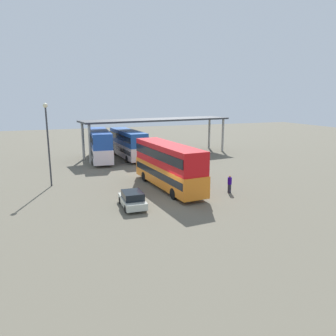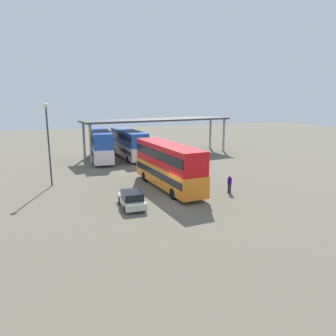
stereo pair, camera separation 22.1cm
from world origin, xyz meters
name	(u,v)px [view 2 (the right image)]	position (x,y,z in m)	size (l,w,h in m)	color
ground_plane	(175,201)	(0.00, 0.00, 0.00)	(140.00, 140.00, 0.00)	#645E4F
double_decker_main	(168,164)	(0.81, 4.07, 2.38)	(3.44, 11.44, 4.35)	orange
parked_hatchback	(132,199)	(-3.90, -0.30, 0.67)	(1.77, 3.73, 1.35)	beige
double_decker_near_canopy	(101,144)	(-3.17, 20.66, 2.32)	(3.30, 11.07, 4.24)	white
double_decker_mid_row	(129,143)	(0.95, 21.10, 2.23)	(3.24, 11.08, 4.05)	silver
depot_canopy	(158,121)	(5.83, 21.90, 5.17)	(23.53, 7.99, 5.53)	#33353A
lamppost_tall	(48,135)	(-9.92, 8.83, 5.12)	(0.44, 0.44, 8.19)	#33353A
pedestrian_waiting	(230,184)	(5.59, 0.49, 0.85)	(0.38, 0.38, 1.69)	#262633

